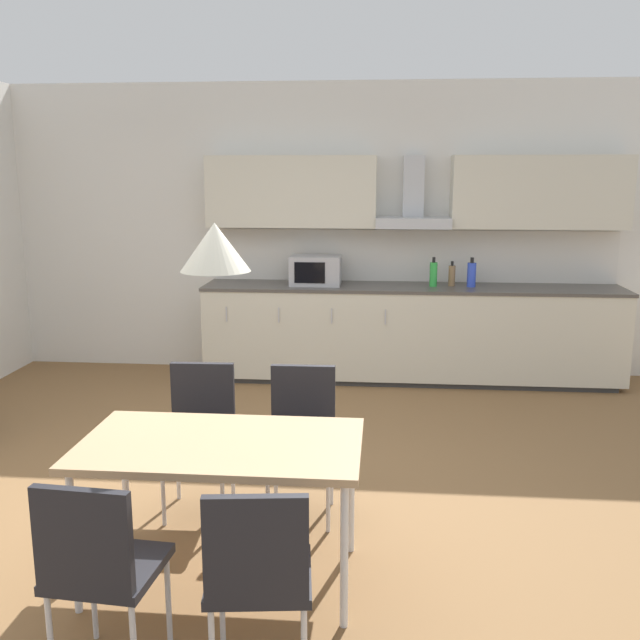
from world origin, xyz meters
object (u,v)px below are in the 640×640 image
at_px(bottle_blue, 472,274).
at_px(chair_far_right, 302,426).
at_px(microwave, 316,270).
at_px(dining_table, 221,451).
at_px(chair_far_left, 200,423).
at_px(bottle_brown, 452,275).
at_px(chair_near_left, 98,560).
at_px(pendant_lamp, 215,247).
at_px(bottle_green, 433,274).
at_px(chair_near_right, 258,568).

height_order(bottle_blue, chair_far_right, bottle_blue).
bearing_deg(microwave, dining_table, -91.78).
bearing_deg(chair_far_left, bottle_brown, 59.21).
bearing_deg(chair_near_left, pendant_lamp, 68.05).
xyz_separation_m(microwave, chair_far_left, (-0.42, -2.83, -0.53)).
height_order(microwave, pendant_lamp, pendant_lamp).
height_order(bottle_green, chair_near_right, bottle_green).
relative_size(bottle_brown, dining_table, 0.18).
bearing_deg(pendant_lamp, bottle_blue, 66.20).
distance_m(microwave, bottle_blue, 1.48).
relative_size(dining_table, chair_near_right, 1.54).
bearing_deg(dining_table, chair_far_right, 68.60).
bearing_deg(bottle_blue, chair_far_left, -123.73).
bearing_deg(bottle_green, bottle_blue, 1.36).
bearing_deg(chair_near_left, bottle_green, 70.53).
relative_size(dining_table, pendant_lamp, 4.19).
bearing_deg(chair_near_left, chair_near_right, 0.03).
height_order(bottle_green, chair_near_left, bottle_green).
bearing_deg(chair_far_right, pendant_lamp, -111.40).
height_order(bottle_brown, pendant_lamp, pendant_lamp).
distance_m(microwave, bottle_green, 1.12).
bearing_deg(microwave, bottle_green, -0.09).
height_order(bottle_green, bottle_blue, bottle_green).
xyz_separation_m(bottle_brown, chair_near_left, (-1.72, -4.41, -0.49)).
bearing_deg(pendant_lamp, microwave, 88.22).
xyz_separation_m(bottle_blue, chair_far_right, (-1.29, -2.84, -0.51)).
height_order(microwave, chair_far_right, microwave).
distance_m(bottle_brown, dining_table, 3.92).
bearing_deg(chair_near_left, dining_table, 68.05).
height_order(chair_far_right, pendant_lamp, pendant_lamp).
relative_size(bottle_brown, chair_near_left, 0.27).
height_order(chair_near_left, pendant_lamp, pendant_lamp).
xyz_separation_m(chair_near_right, pendant_lamp, (-0.31, 0.77, 1.12)).
xyz_separation_m(bottle_blue, pendant_lamp, (-1.59, -3.60, 0.61)).
distance_m(bottle_brown, pendant_lamp, 3.96).
distance_m(microwave, chair_far_right, 2.89).
bearing_deg(chair_near_left, microwave, 84.49).
bearing_deg(bottle_brown, bottle_green, -164.37).
bearing_deg(chair_far_left, bottle_green, 61.47).
bearing_deg(bottle_brown, chair_far_left, -120.79).
relative_size(microwave, chair_near_right, 0.55).
bearing_deg(chair_far_right, chair_near_left, -111.67).
relative_size(bottle_green, chair_near_left, 0.32).
height_order(chair_near_left, chair_far_right, same).
height_order(bottle_brown, chair_far_right, bottle_brown).
height_order(dining_table, pendant_lamp, pendant_lamp).
bearing_deg(bottle_green, chair_near_right, -101.93).
bearing_deg(bottle_brown, chair_near_left, -111.29).
height_order(microwave, chair_far_left, microwave).
bearing_deg(bottle_blue, chair_near_left, -113.48).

